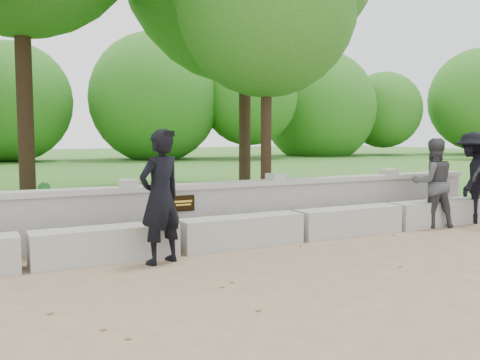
% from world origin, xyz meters
% --- Properties ---
extents(ground, '(80.00, 80.00, 0.00)m').
position_xyz_m(ground, '(0.00, 0.00, 0.00)').
color(ground, '#987E5D').
rests_on(ground, ground).
extents(lawn, '(40.00, 22.00, 0.25)m').
position_xyz_m(lawn, '(0.00, 14.00, 0.12)').
color(lawn, '#377128').
rests_on(lawn, ground).
extents(concrete_bench, '(11.90, 0.45, 0.45)m').
position_xyz_m(concrete_bench, '(0.00, 1.90, 0.22)').
color(concrete_bench, beige).
rests_on(concrete_bench, ground).
extents(parapet_wall, '(12.50, 0.35, 0.90)m').
position_xyz_m(parapet_wall, '(0.00, 2.60, 0.46)').
color(parapet_wall, '#B3B1A9').
rests_on(parapet_wall, ground).
extents(man_main, '(0.74, 0.69, 1.72)m').
position_xyz_m(man_main, '(-0.40, 1.47, 0.86)').
color(man_main, black).
rests_on(man_main, ground).
extents(visitor_left, '(0.94, 0.84, 1.58)m').
position_xyz_m(visitor_left, '(4.79, 1.80, 0.79)').
color(visitor_left, '#3D3D41').
rests_on(visitor_left, ground).
extents(visitor_mid, '(1.27, 1.11, 1.70)m').
position_xyz_m(visitor_mid, '(5.80, 1.80, 0.85)').
color(visitor_mid, black).
rests_on(visitor_mid, ground).
extents(shrub_b, '(0.36, 0.38, 0.55)m').
position_xyz_m(shrub_b, '(-1.37, 5.00, 0.52)').
color(shrub_b, '#256C28').
rests_on(shrub_b, lawn).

